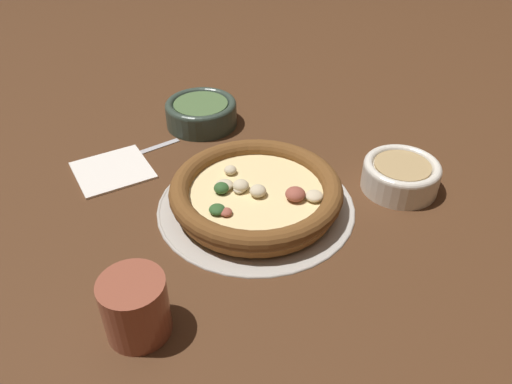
# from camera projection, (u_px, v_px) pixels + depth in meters

# --- Properties ---
(ground_plane) EXTENTS (3.00, 3.00, 0.00)m
(ground_plane) POSITION_uv_depth(u_px,v_px,m) (256.00, 206.00, 0.80)
(ground_plane) COLOR #4C2D19
(pizza_tray) EXTENTS (0.32, 0.32, 0.01)m
(pizza_tray) POSITION_uv_depth(u_px,v_px,m) (256.00, 204.00, 0.80)
(pizza_tray) COLOR #B7B2A8
(pizza_tray) RESTS_ON ground_plane
(pizza) EXTENTS (0.27, 0.27, 0.04)m
(pizza) POSITION_uv_depth(u_px,v_px,m) (256.00, 192.00, 0.79)
(pizza) COLOR #A86B33
(pizza) RESTS_ON pizza_tray
(bowl_near) EXTENTS (0.13, 0.13, 0.05)m
(bowl_near) POSITION_uv_depth(u_px,v_px,m) (401.00, 174.00, 0.83)
(bowl_near) COLOR silver
(bowl_near) RESTS_ON ground_plane
(bowl_far) EXTENTS (0.14, 0.14, 0.05)m
(bowl_far) POSITION_uv_depth(u_px,v_px,m) (201.00, 112.00, 1.00)
(bowl_far) COLOR #334238
(bowl_far) RESTS_ON ground_plane
(drinking_cup) EXTENTS (0.08, 0.08, 0.08)m
(drinking_cup) POSITION_uv_depth(u_px,v_px,m) (135.00, 307.00, 0.59)
(drinking_cup) COLOR brown
(drinking_cup) RESTS_ON ground_plane
(napkin) EXTENTS (0.16, 0.16, 0.01)m
(napkin) POSITION_uv_depth(u_px,v_px,m) (112.00, 169.00, 0.88)
(napkin) COLOR white
(napkin) RESTS_ON ground_plane
(fork) EXTENTS (0.07, 0.17, 0.00)m
(fork) POSITION_uv_depth(u_px,v_px,m) (131.00, 156.00, 0.92)
(fork) COLOR #B7B7BC
(fork) RESTS_ON ground_plane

